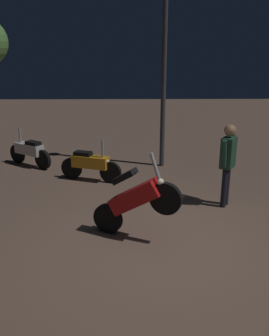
# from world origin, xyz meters

# --- Properties ---
(ground_plane) EXTENTS (40.00, 40.00, 0.00)m
(ground_plane) POSITION_xyz_m (0.00, 0.00, 0.00)
(ground_plane) COLOR brown
(motorcycle_red_foreground) EXTENTS (1.55, 0.79, 1.63)m
(motorcycle_red_foreground) POSITION_xyz_m (-0.50, 0.31, 0.74)
(motorcycle_red_foreground) COLOR black
(motorcycle_red_foreground) RESTS_ON ground_plane
(motorcycle_orange_parked_left) EXTENTS (1.60, 0.65, 1.11)m
(motorcycle_orange_parked_left) POSITION_xyz_m (-1.59, 3.36, 0.44)
(motorcycle_orange_parked_left) COLOR black
(motorcycle_orange_parked_left) RESTS_ON ground_plane
(motorcycle_white_parked_right) EXTENTS (1.41, 1.04, 1.11)m
(motorcycle_white_parked_right) POSITION_xyz_m (-3.48, 4.65, 0.44)
(motorcycle_white_parked_right) COLOR black
(motorcycle_white_parked_right) RESTS_ON ground_plane
(person_rider_beside) EXTENTS (0.44, 0.61, 1.78)m
(person_rider_beside) POSITION_xyz_m (1.45, 1.72, 1.07)
(person_rider_beside) COLOR black
(person_rider_beside) RESTS_ON ground_plane
(streetlamp_near) EXTENTS (0.36, 0.36, 5.43)m
(streetlamp_near) POSITION_xyz_m (0.35, 4.62, 3.41)
(streetlamp_near) COLOR #38383D
(streetlamp_near) RESTS_ON ground_plane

